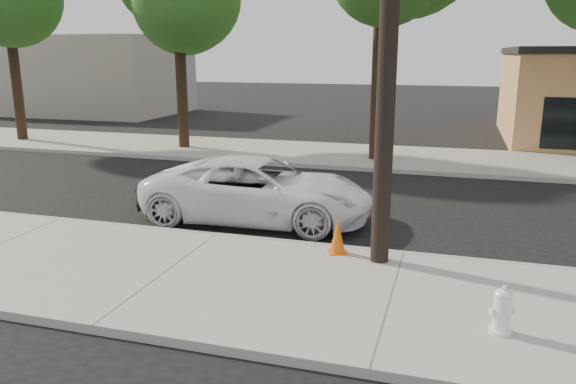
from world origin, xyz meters
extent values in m
plane|color=black|center=(0.00, 0.00, 0.00)|extent=(120.00, 120.00, 0.00)
cube|color=gray|center=(0.00, -4.30, 0.07)|extent=(90.00, 4.40, 0.15)
cube|color=gray|center=(0.00, 8.50, 0.07)|extent=(90.00, 5.00, 0.15)
cube|color=#9E9B93|center=(0.00, -2.10, 0.07)|extent=(90.00, 0.12, 0.16)
cube|color=gray|center=(-20.00, 20.00, 2.50)|extent=(14.00, 8.00, 5.00)
cylinder|color=black|center=(3.60, -2.70, 4.65)|extent=(0.34, 0.34, 9.00)
cylinder|color=black|center=(-14.00, 8.00, 2.40)|extent=(0.44, 0.44, 4.50)
sphere|color=#154916|center=(-14.00, 8.00, 6.15)|extent=(4.50, 4.50, 4.50)
cylinder|color=black|center=(-6.00, 8.20, 2.28)|extent=(0.44, 0.44, 4.25)
sphere|color=#154916|center=(-6.00, 8.20, 5.80)|extent=(4.20, 4.20, 4.20)
cylinder|color=black|center=(2.00, 7.80, 2.53)|extent=(0.44, 0.44, 4.75)
imported|color=white|center=(0.38, -0.44, 0.76)|extent=(5.58, 2.76, 1.52)
cylinder|color=white|center=(5.61, -5.02, 0.18)|extent=(0.31, 0.31, 0.06)
cylinder|color=white|center=(5.61, -5.02, 0.42)|extent=(0.24, 0.24, 0.54)
ellipsoid|color=white|center=(5.61, -5.02, 0.71)|extent=(0.26, 0.26, 0.18)
cylinder|color=white|center=(5.61, -5.02, 0.47)|extent=(0.35, 0.23, 0.11)
cylinder|color=white|center=(5.61, -5.02, 0.47)|extent=(0.20, 0.22, 0.14)
cube|color=#DD5C0B|center=(2.75, -2.50, 0.16)|extent=(0.46, 0.46, 0.02)
cone|color=#DD5C0B|center=(2.75, -2.50, 0.49)|extent=(0.40, 0.40, 0.68)
camera|label=1|loc=(4.82, -12.74, 3.96)|focal=35.00mm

